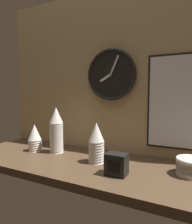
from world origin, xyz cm
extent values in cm
cube|color=#4C3826|center=(0.00, 0.00, -2.00)|extent=(160.00, 56.00, 4.00)
cube|color=tan|center=(0.00, 26.50, 52.50)|extent=(160.00, 3.00, 105.00)
cone|color=white|center=(-41.35, 1.86, 5.23)|extent=(8.77, 8.77, 10.46)
cone|color=white|center=(-41.35, 1.86, 6.68)|extent=(8.77, 8.77, 10.46)
cone|color=white|center=(-41.35, 1.86, 8.13)|extent=(8.77, 8.77, 10.46)
cone|color=white|center=(-41.35, 1.86, 9.58)|extent=(8.77, 8.77, 10.46)
cone|color=white|center=(-41.35, 1.86, 11.03)|extent=(8.77, 8.77, 10.46)
cone|color=white|center=(-41.35, 1.86, 12.47)|extent=(8.77, 8.77, 10.46)
cone|color=white|center=(5.52, -0.45, 5.23)|extent=(8.77, 8.77, 10.46)
cone|color=white|center=(5.52, -0.45, 6.68)|extent=(8.77, 8.77, 10.46)
cone|color=white|center=(5.52, -0.45, 8.13)|extent=(8.77, 8.77, 10.46)
cone|color=white|center=(5.52, -0.45, 9.58)|extent=(8.77, 8.77, 10.46)
cone|color=white|center=(5.52, -0.45, 11.03)|extent=(8.77, 8.77, 10.46)
cone|color=white|center=(5.52, -0.45, 12.47)|extent=(8.77, 8.77, 10.46)
cone|color=white|center=(5.52, -0.45, 13.92)|extent=(8.77, 8.77, 10.46)
cone|color=white|center=(5.52, -0.45, 15.37)|extent=(8.77, 8.77, 10.46)
cone|color=white|center=(5.52, -0.45, 16.82)|extent=(8.77, 8.77, 10.46)
cone|color=white|center=(-26.13, 5.49, 5.23)|extent=(8.77, 8.77, 10.46)
cone|color=white|center=(-26.13, 5.49, 6.68)|extent=(8.77, 8.77, 10.46)
cone|color=white|center=(-26.13, 5.49, 8.13)|extent=(8.77, 8.77, 10.46)
cone|color=white|center=(-26.13, 5.49, 9.58)|extent=(8.77, 8.77, 10.46)
cone|color=white|center=(-26.13, 5.49, 11.03)|extent=(8.77, 8.77, 10.46)
cone|color=white|center=(-26.13, 5.49, 12.47)|extent=(8.77, 8.77, 10.46)
cone|color=white|center=(-26.13, 5.49, 13.92)|extent=(8.77, 8.77, 10.46)
cone|color=white|center=(-26.13, 5.49, 15.37)|extent=(8.77, 8.77, 10.46)
cone|color=white|center=(-26.13, 5.49, 16.82)|extent=(8.77, 8.77, 10.46)
cone|color=white|center=(-26.13, 5.49, 18.27)|extent=(8.77, 8.77, 10.46)
cone|color=white|center=(-26.13, 5.49, 19.72)|extent=(8.77, 8.77, 10.46)
cone|color=white|center=(-26.13, 5.49, 21.17)|extent=(8.77, 8.77, 10.46)
cone|color=white|center=(-26.13, 5.49, 22.62)|extent=(8.77, 8.77, 10.46)
cone|color=white|center=(-26.13, 5.49, 24.07)|extent=(8.77, 8.77, 10.46)
cylinder|color=beige|center=(52.74, 4.41, 2.12)|extent=(13.70, 13.70, 4.23)
cylinder|color=beige|center=(52.74, 4.41, 3.93)|extent=(13.70, 13.70, 4.23)
cylinder|color=beige|center=(52.74, 4.41, 5.75)|extent=(13.70, 13.70, 4.23)
torus|color=white|center=(52.74, 4.41, 7.23)|extent=(14.13, 14.13, 1.52)
cylinder|color=black|center=(4.06, 23.90, 49.84)|extent=(32.40, 1.80, 32.40)
torus|color=black|center=(4.06, 23.09, 49.84)|extent=(33.08, 1.98, 33.08)
cube|color=white|center=(0.53, 22.60, 47.85)|extent=(7.77, 0.60, 5.25)
cube|color=white|center=(6.69, 22.60, 55.58)|extent=(6.19, 0.60, 11.91)
cylinder|color=white|center=(4.06, 22.60, 49.84)|extent=(1.62, 0.60, 1.62)
cube|color=black|center=(21.64, -10.94, 5.03)|extent=(9.73, 7.48, 10.07)
cube|color=black|center=(21.64, -14.88, 5.03)|extent=(5.35, 0.40, 5.64)
camera|label=1|loc=(54.24, -95.26, 37.01)|focal=32.00mm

